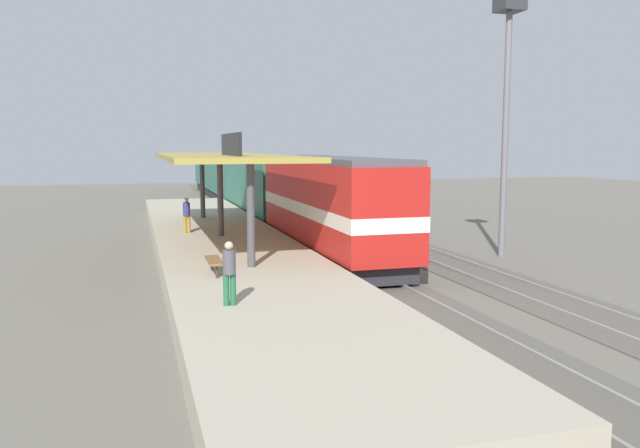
% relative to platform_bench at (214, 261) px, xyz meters
% --- Properties ---
extents(ground_plane, '(120.00, 120.00, 0.00)m').
position_rel_platform_bench_xyz_m(ground_plane, '(8.00, 8.94, -1.34)').
color(ground_plane, '#666056').
extents(track_near, '(3.20, 110.00, 0.16)m').
position_rel_platform_bench_xyz_m(track_near, '(6.00, 8.94, -1.31)').
color(track_near, '#565249').
rests_on(track_near, ground).
extents(track_far, '(3.20, 110.00, 0.16)m').
position_rel_platform_bench_xyz_m(track_far, '(10.60, 8.94, -1.31)').
color(track_far, '#565249').
rests_on(track_far, ground).
extents(platform, '(6.00, 44.00, 0.90)m').
position_rel_platform_bench_xyz_m(platform, '(1.40, 8.94, -0.89)').
color(platform, '#A89E89').
rests_on(platform, ground).
extents(station_canopy, '(5.20, 18.00, 4.70)m').
position_rel_platform_bench_xyz_m(station_canopy, '(1.40, 8.85, 3.19)').
color(station_canopy, '#47474C').
rests_on(station_canopy, platform).
extents(platform_bench, '(0.44, 1.70, 0.50)m').
position_rel_platform_bench_xyz_m(platform_bench, '(0.00, 0.00, 0.00)').
color(platform_bench, '#333338').
rests_on(platform_bench, platform).
extents(locomotive, '(2.93, 14.43, 4.44)m').
position_rel_platform_bench_xyz_m(locomotive, '(6.00, 6.62, 1.07)').
color(locomotive, '#28282D').
rests_on(locomotive, track_near).
extents(passenger_carriage_front, '(2.90, 20.00, 4.24)m').
position_rel_platform_bench_xyz_m(passenger_carriage_front, '(6.00, 24.62, 0.97)').
color(passenger_carriage_front, '#28282D').
rests_on(passenger_carriage_front, track_near).
extents(passenger_carriage_rear, '(2.90, 20.00, 4.24)m').
position_rel_platform_bench_xyz_m(passenger_carriage_rear, '(6.00, 45.42, 0.97)').
color(passenger_carriage_rear, '#28282D').
rests_on(passenger_carriage_rear, track_near).
extents(freight_car, '(2.80, 12.00, 3.54)m').
position_rel_platform_bench_xyz_m(freight_car, '(10.60, 18.87, 0.63)').
color(freight_car, '#28282D').
rests_on(freight_car, track_far).
extents(light_mast, '(1.10, 1.10, 11.70)m').
position_rel_platform_bench_xyz_m(light_mast, '(13.80, 4.85, 7.05)').
color(light_mast, slate).
rests_on(light_mast, ground).
extents(person_waiting, '(0.34, 0.34, 1.71)m').
position_rel_platform_bench_xyz_m(person_waiting, '(-0.11, -4.23, 0.51)').
color(person_waiting, '#23603D').
rests_on(person_waiting, platform).
extents(person_walking, '(0.34, 0.34, 1.71)m').
position_rel_platform_bench_xyz_m(person_walking, '(-0.05, 10.44, 0.51)').
color(person_walking, olive).
rests_on(person_walking, platform).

